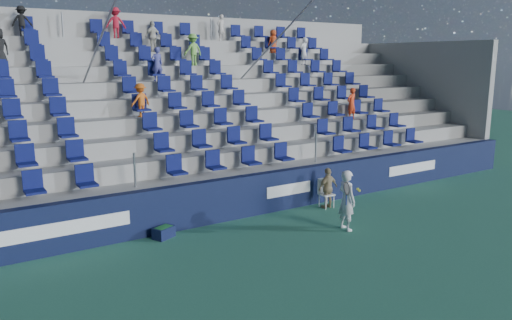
{
  "coord_description": "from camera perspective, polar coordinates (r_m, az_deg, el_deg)",
  "views": [
    {
      "loc": [
        -7.14,
        -8.62,
        4.47
      ],
      "look_at": [
        0.2,
        2.8,
        1.7
      ],
      "focal_mm": 35.0,
      "sensor_mm": 36.0,
      "label": 1
    }
  ],
  "objects": [
    {
      "name": "ball_bin",
      "position": [
        12.97,
        -10.52,
        -8.07
      ],
      "size": [
        0.62,
        0.53,
        0.29
      ],
      "color": "#0E1536",
      "rests_on": "ground"
    },
    {
      "name": "grandstand",
      "position": [
        18.46,
        -9.74,
        4.1
      ],
      "size": [
        24.0,
        8.17,
        6.63
      ],
      "color": "gray",
      "rests_on": "ground"
    },
    {
      "name": "ground",
      "position": [
        12.05,
        6.52,
        -10.32
      ],
      "size": [
        70.0,
        70.0,
        0.0
      ],
      "primitive_type": "plane",
      "color": "#307055",
      "rests_on": "ground"
    },
    {
      "name": "line_judge",
      "position": [
        15.28,
        8.22,
        -3.18
      ],
      "size": [
        0.75,
        0.35,
        1.24
      ],
      "primitive_type": "imported",
      "rotation": [
        0.0,
        0.0,
        3.2
      ],
      "color": "tan",
      "rests_on": "ground"
    },
    {
      "name": "sponsor_wall",
      "position": [
        14.3,
        -1.43,
        -4.17
      ],
      "size": [
        24.0,
        0.32,
        1.2
      ],
      "color": "#0F1638",
      "rests_on": "ground"
    },
    {
      "name": "line_judge_chair",
      "position": [
        15.41,
        7.86,
        -3.49
      ],
      "size": [
        0.41,
        0.41,
        0.89
      ],
      "color": "white",
      "rests_on": "ground"
    },
    {
      "name": "tennis_player",
      "position": [
        13.38,
        10.33,
        -4.53
      ],
      "size": [
        0.69,
        0.65,
        1.62
      ],
      "color": "silver",
      "rests_on": "ground"
    }
  ]
}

